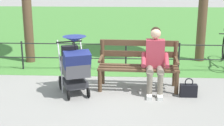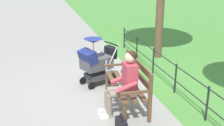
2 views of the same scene
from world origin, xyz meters
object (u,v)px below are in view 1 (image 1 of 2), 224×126
(park_bench, at_px, (138,63))
(stroller, at_px, (75,64))
(person_on_bench, at_px, (155,59))
(handbag, at_px, (188,90))

(park_bench, distance_m, stroller, 1.30)
(stroller, bearing_deg, person_on_bench, -172.54)
(park_bench, bearing_deg, person_on_bench, 144.55)
(person_on_bench, relative_size, stroller, 1.11)
(person_on_bench, height_order, handbag, person_on_bench)
(handbag, bearing_deg, park_bench, -26.52)
(park_bench, distance_m, handbag, 1.13)
(stroller, bearing_deg, park_bench, -160.95)
(handbag, bearing_deg, person_on_bench, -21.48)
(person_on_bench, xyz_separation_m, handbag, (-0.63, 0.25, -0.55))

